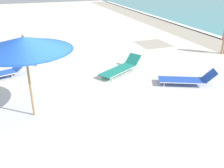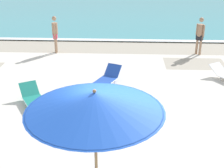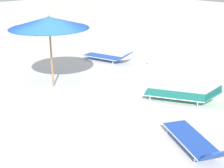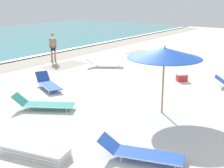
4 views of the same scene
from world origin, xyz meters
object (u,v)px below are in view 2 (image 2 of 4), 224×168
object	(u,v)px
beach_umbrella	(95,102)
sun_lounger_near_water_right	(37,103)
beachgoer_shoreline_child	(55,32)
beachgoer_wading_adult	(200,34)
sun_lounger_mid_beach_solo	(103,81)

from	to	relation	value
beach_umbrella	sun_lounger_near_water_right	xyz separation A→B (m)	(-2.23, 3.64, -1.91)
sun_lounger_near_water_right	beachgoer_shoreline_child	xyz separation A→B (m)	(-0.65, 5.86, 0.79)
sun_lounger_near_water_right	beachgoer_wading_adult	size ratio (longest dim) A/B	1.24
sun_lounger_near_water_right	beachgoer_wading_adult	bearing A→B (deg)	12.45
sun_lounger_mid_beach_solo	beachgoer_shoreline_child	world-z (taller)	beachgoer_shoreline_child
beach_umbrella	sun_lounger_near_water_right	distance (m)	4.67
beachgoer_wading_adult	beachgoer_shoreline_child	size ratio (longest dim) A/B	1.00
beachgoer_wading_adult	sun_lounger_mid_beach_solo	bearing A→B (deg)	90.58
beach_umbrella	sun_lounger_mid_beach_solo	world-z (taller)	beach_umbrella
sun_lounger_mid_beach_solo	beachgoer_wading_adult	distance (m)	5.93
beach_umbrella	beachgoer_wading_adult	world-z (taller)	beach_umbrella
beachgoer_wading_adult	beachgoer_shoreline_child	bearing A→B (deg)	47.17
sun_lounger_mid_beach_solo	sun_lounger_near_water_right	bearing A→B (deg)	-112.21
beach_umbrella	beachgoer_wading_adult	xyz separation A→B (m)	(3.96, 9.54, -1.12)
beach_umbrella	sun_lounger_near_water_right	bearing A→B (deg)	121.46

